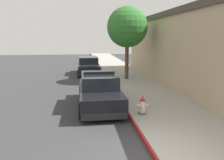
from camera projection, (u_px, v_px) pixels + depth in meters
ground_plane at (48, 89)px, 15.19m from camera, size 30.02×60.00×0.20m
sidewalk_pavement at (135, 84)px, 15.95m from camera, size 3.54×60.00×0.17m
curb_painted_edge at (110, 84)px, 15.72m from camera, size 0.08×60.00×0.17m
storefront_building at (218, 51)px, 13.75m from camera, size 5.71×23.76×4.97m
police_cruiser at (99, 91)px, 10.89m from camera, size 1.94×4.84×1.68m
parked_car_silver_ahead at (89, 66)px, 20.58m from camera, size 1.94×4.84×1.56m
fire_hydrant at (142, 106)px, 9.35m from camera, size 0.44×0.40×0.76m
street_tree at (127, 27)px, 16.74m from camera, size 3.00×3.00×5.37m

